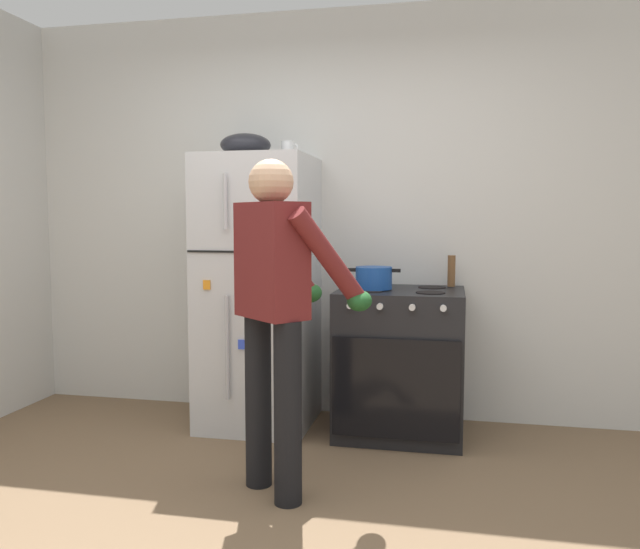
% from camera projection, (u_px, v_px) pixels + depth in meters
% --- Properties ---
extents(kitchen_wall_back, '(6.00, 0.10, 2.70)m').
position_uv_depth(kitchen_wall_back, '(335.00, 215.00, 4.25)').
color(kitchen_wall_back, silver).
rests_on(kitchen_wall_back, ground).
extents(refrigerator, '(0.68, 0.72, 1.72)m').
position_uv_depth(refrigerator, '(259.00, 292.00, 4.01)').
color(refrigerator, silver).
rests_on(refrigerator, ground).
extents(stove_range, '(0.76, 0.67, 0.90)m').
position_uv_depth(stove_range, '(400.00, 362.00, 3.85)').
color(stove_range, black).
rests_on(stove_range, ground).
extents(person_cook, '(0.66, 0.69, 1.60)m').
position_uv_depth(person_cook, '(278.00, 297.00, 2.97)').
color(person_cook, black).
rests_on(person_cook, ground).
extents(red_pot, '(0.32, 0.22, 0.14)m').
position_uv_depth(red_pot, '(374.00, 278.00, 3.80)').
color(red_pot, '#19479E').
rests_on(red_pot, stove_range).
extents(coffee_mug, '(0.11, 0.08, 0.10)m').
position_uv_depth(coffee_mug, '(288.00, 149.00, 3.94)').
color(coffee_mug, silver).
rests_on(coffee_mug, refrigerator).
extents(pepper_mill, '(0.05, 0.05, 0.20)m').
position_uv_depth(pepper_mill, '(451.00, 271.00, 3.95)').
color(pepper_mill, brown).
rests_on(pepper_mill, stove_range).
extents(mixing_bowl, '(0.32, 0.32, 0.14)m').
position_uv_depth(mixing_bowl, '(246.00, 145.00, 3.94)').
color(mixing_bowl, black).
rests_on(mixing_bowl, refrigerator).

